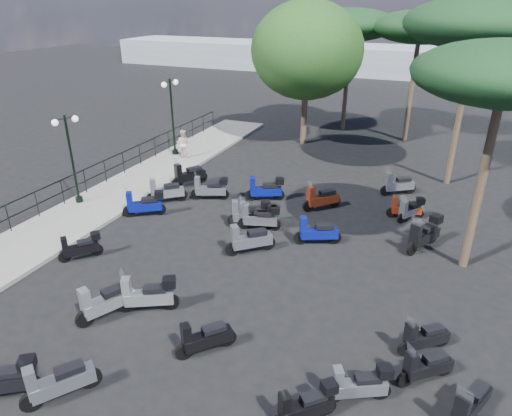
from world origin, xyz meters
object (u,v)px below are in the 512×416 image
at_px(scooter_21, 317,232).
at_px(scooter_17, 321,199).
at_px(scooter_16, 260,218).
at_px(scooter_31, 257,216).
at_px(pedestrian_far, 183,144).
at_px(broadleaf_tree, 307,51).
at_px(lamp_post_1, 71,154).
at_px(scooter_9, 249,240).
at_px(scooter_27, 424,338).
at_px(pine_3, 506,74).
at_px(pine_0, 420,27).
at_px(scooter_11, 265,189).
at_px(scooter_22, 410,211).
at_px(scooter_8, 148,295).
at_px(scooter_7, 1,380).
at_px(scooter_19, 359,385).
at_px(lamp_post_2, 172,112).
at_px(scooter_23, 398,185).
at_px(scooter_5, 189,175).
at_px(pine_1, 477,24).
at_px(scooter_15, 250,214).
at_px(scooter_4, 166,192).
at_px(scooter_14, 205,338).
at_px(scooter_1, 105,302).
at_px(scooter_20, 306,406).
at_px(scooter_3, 144,204).
at_px(pine_2, 351,25).
at_px(scooter_26, 470,405).
at_px(scooter_28, 424,235).
at_px(scooter_30, 425,367).
at_px(scooter_29, 406,208).
at_px(scooter_2, 81,247).

bearing_deg(scooter_21, scooter_17, -12.16).
distance_m(scooter_16, scooter_31, 0.21).
xyz_separation_m(pedestrian_far, broadleaf_tree, (5.16, 5.55, 4.53)).
relative_size(lamp_post_1, scooter_9, 2.59).
bearing_deg(scooter_27, pine_3, -52.25).
xyz_separation_m(lamp_post_1, pedestrian_far, (1.01, 7.03, -1.40)).
xyz_separation_m(scooter_9, pine_0, (3.43, 16.50, 6.14)).
relative_size(scooter_11, scooter_22, 1.25).
distance_m(scooter_8, scooter_21, 6.57).
xyz_separation_m(scooter_7, scooter_19, (7.37, 3.03, -0.05)).
relative_size(lamp_post_2, scooter_23, 2.82).
distance_m(scooter_5, scooter_31, 5.48).
bearing_deg(pine_1, scooter_15, -131.60).
relative_size(scooter_4, scooter_14, 1.13).
relative_size(scooter_1, scooter_20, 1.43).
relative_size(scooter_3, pine_2, 0.20).
distance_m(scooter_26, pine_3, 8.87).
bearing_deg(scooter_26, scooter_9, -7.87).
bearing_deg(scooter_3, scooter_31, -113.09).
bearing_deg(scooter_14, scooter_16, -37.09).
distance_m(scooter_26, pine_1, 15.99).
bearing_deg(scooter_26, pine_3, -63.78).
xyz_separation_m(scooter_16, pine_2, (-0.45, 15.84, 6.14)).
relative_size(scooter_21, scooter_27, 1.34).
height_order(scooter_4, scooter_28, scooter_28).
distance_m(lamp_post_2, pine_3, 16.79).
relative_size(scooter_17, scooter_30, 1.17).
bearing_deg(scooter_8, pine_2, -29.72).
xyz_separation_m(pine_0, pine_3, (3.56, -14.45, -0.36)).
bearing_deg(scooter_4, pedestrian_far, -15.76).
xyz_separation_m(scooter_21, scooter_30, (4.18, -5.36, -0.06)).
distance_m(scooter_17, pine_1, 9.85).
distance_m(scooter_1, scooter_22, 12.14).
bearing_deg(scooter_15, scooter_3, 73.21).
distance_m(pedestrian_far, scooter_17, 9.44).
xyz_separation_m(lamp_post_2, pine_2, (7.40, 9.44, 4.11)).
distance_m(scooter_27, scooter_29, 7.96).
distance_m(lamp_post_1, scooter_28, 14.32).
distance_m(scooter_3, scooter_21, 7.19).
relative_size(scooter_14, pine_3, 0.18).
distance_m(scooter_14, scooter_23, 12.81).
bearing_deg(pine_1, scooter_20, -98.07).
distance_m(lamp_post_2, scooter_20, 18.77).
distance_m(scooter_2, scooter_21, 8.30).
distance_m(scooter_11, scooter_21, 4.33).
height_order(scooter_5, scooter_23, scooter_5).
relative_size(scooter_21, pine_1, 0.20).
bearing_deg(scooter_2, scooter_4, -49.80).
bearing_deg(scooter_11, scooter_23, -86.77).
bearing_deg(scooter_9, pedestrian_far, 1.27).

